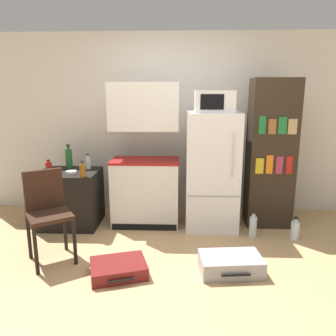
{
  "coord_description": "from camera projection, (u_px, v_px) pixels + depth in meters",
  "views": [
    {
      "loc": [
        0.04,
        -2.67,
        1.68
      ],
      "look_at": [
        -0.1,
        0.85,
        0.87
      ],
      "focal_mm": 35.0,
      "sensor_mm": 36.0,
      "label": 1
    }
  ],
  "objects": [
    {
      "name": "wall_back",
      "position": [
        193.0,
        124.0,
        4.64
      ],
      "size": [
        6.4,
        0.1,
        2.48
      ],
      "color": "silver",
      "rests_on": "ground_plane"
    },
    {
      "name": "side_table",
      "position": [
        70.0,
        198.0,
        4.21
      ],
      "size": [
        0.74,
        0.63,
        0.71
      ],
      "color": "black",
      "rests_on": "ground_plane"
    },
    {
      "name": "ground_plane",
      "position": [
        176.0,
        281.0,
        2.98
      ],
      "size": [
        24.0,
        24.0,
        0.0
      ],
      "primitive_type": "plane",
      "color": "tan"
    },
    {
      "name": "microwave",
      "position": [
        214.0,
        101.0,
        3.88
      ],
      "size": [
        0.46,
        0.45,
        0.25
      ],
      "color": "silver",
      "rests_on": "refrigerator"
    },
    {
      "name": "bookshelf",
      "position": [
        271.0,
        154.0,
        4.1
      ],
      "size": [
        0.56,
        0.39,
        1.85
      ],
      "color": "#2D2319",
      "rests_on": "ground_plane"
    },
    {
      "name": "suitcase_large_flat",
      "position": [
        118.0,
        268.0,
        3.09
      ],
      "size": [
        0.61,
        0.52,
        0.12
      ],
      "rotation": [
        0.0,
        0.0,
        0.3
      ],
      "color": "maroon",
      "rests_on": "ground_plane"
    },
    {
      "name": "bowl",
      "position": [
        71.0,
        172.0,
        4.01
      ],
      "size": [
        0.13,
        0.13,
        0.04
      ],
      "color": "silver",
      "rests_on": "side_table"
    },
    {
      "name": "water_bottle_middle",
      "position": [
        253.0,
        226.0,
        3.88
      ],
      "size": [
        0.09,
        0.09,
        0.32
      ],
      "color": "silver",
      "rests_on": "ground_plane"
    },
    {
      "name": "kitchen_hutch",
      "position": [
        145.0,
        162.0,
        4.14
      ],
      "size": [
        0.86,
        0.49,
        1.8
      ],
      "color": "silver",
      "rests_on": "ground_plane"
    },
    {
      "name": "bottle_amber_beer",
      "position": [
        83.0,
        170.0,
        3.84
      ],
      "size": [
        0.07,
        0.07,
        0.19
      ],
      "color": "brown",
      "rests_on": "side_table"
    },
    {
      "name": "bottle_clear_short",
      "position": [
        88.0,
        162.0,
        4.27
      ],
      "size": [
        0.07,
        0.07,
        0.2
      ],
      "color": "silver",
      "rests_on": "side_table"
    },
    {
      "name": "suitcase_small_flat",
      "position": [
        230.0,
        264.0,
        3.12
      ],
      "size": [
        0.62,
        0.43,
        0.17
      ],
      "rotation": [
        0.0,
        0.0,
        0.11
      ],
      "color": "#99999E",
      "rests_on": "ground_plane"
    },
    {
      "name": "bottle_ketchup_red",
      "position": [
        49.0,
        167.0,
        4.11
      ],
      "size": [
        0.08,
        0.08,
        0.15
      ],
      "color": "#AD1914",
      "rests_on": "side_table"
    },
    {
      "name": "water_bottle_front",
      "position": [
        295.0,
        230.0,
        3.81
      ],
      "size": [
        0.1,
        0.1,
        0.28
      ],
      "color": "silver",
      "rests_on": "ground_plane"
    },
    {
      "name": "refrigerator",
      "position": [
        212.0,
        171.0,
        4.07
      ],
      "size": [
        0.64,
        0.62,
        1.45
      ],
      "color": "white",
      "rests_on": "ground_plane"
    },
    {
      "name": "bottle_green_tall",
      "position": [
        69.0,
        158.0,
        4.29
      ],
      "size": [
        0.09,
        0.09,
        0.31
      ],
      "color": "#1E6028",
      "rests_on": "side_table"
    },
    {
      "name": "chair",
      "position": [
        47.0,
        207.0,
        3.29
      ],
      "size": [
        0.56,
        0.56,
        0.92
      ],
      "rotation": [
        0.0,
        0.0,
        0.59
      ],
      "color": "black",
      "rests_on": "ground_plane"
    }
  ]
}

